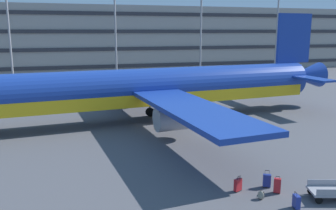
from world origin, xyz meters
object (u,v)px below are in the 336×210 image
backpack_scuffed (261,195)px  baggage_cart (335,191)px  suitcase_navy (267,180)px  suitcase_purple (238,185)px  airliner (144,89)px  suitcase_black (277,185)px  suitcase_laid_flat (296,201)px

backpack_scuffed → baggage_cart: size_ratio=0.15×
backpack_scuffed → suitcase_navy: bearing=47.7°
suitcase_navy → suitcase_purple: size_ratio=1.09×
airliner → baggage_cart: 20.34m
airliner → suitcase_black: bearing=-79.7°
suitcase_black → suitcase_purple: bearing=157.5°
suitcase_laid_flat → backpack_scuffed: (-1.16, 1.40, -0.16)m
suitcase_laid_flat → suitcase_purple: suitcase_purple is taller
suitcase_laid_flat → airliner: bearing=99.2°
suitcase_navy → suitcase_laid_flat: size_ratio=1.13×
suitcase_black → suitcase_navy: bearing=99.1°
suitcase_navy → baggage_cart: size_ratio=0.30×
suitcase_navy → suitcase_purple: 1.82m
suitcase_laid_flat → baggage_cart: suitcase_laid_flat is taller
suitcase_black → baggage_cart: size_ratio=0.30×
suitcase_laid_flat → backpack_scuffed: size_ratio=1.74×
suitcase_purple → baggage_cart: suitcase_purple is taller
backpack_scuffed → airliner: bearing=96.3°
baggage_cart → suitcase_navy: bearing=139.0°
airliner → suitcase_laid_flat: 20.08m
airliner → suitcase_black: 18.34m
airliner → suitcase_laid_flat: bearing=-80.8°
airliner → suitcase_purple: (1.29, -17.04, -2.76)m
suitcase_black → baggage_cart: bearing=-30.5°
airliner → suitcase_black: airliner is taller
suitcase_laid_flat → suitcase_black: size_ratio=0.88×
backpack_scuffed → suitcase_black: bearing=17.6°
suitcase_black → airliner: bearing=100.3°
suitcase_navy → suitcase_black: 0.83m
suitcase_navy → backpack_scuffed: 1.65m
suitcase_purple → suitcase_black: bearing=-22.5°
suitcase_laid_flat → suitcase_purple: (-1.87, 2.59, 0.02)m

